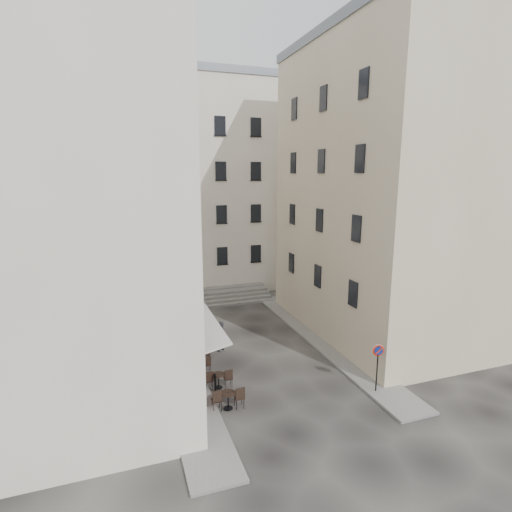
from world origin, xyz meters
name	(u,v)px	position (x,y,z in m)	size (l,w,h in m)	color
ground	(271,372)	(0.00, 0.00, 0.00)	(90.00, 90.00, 0.00)	black
sidewalk_left	(175,352)	(-4.50, 4.00, 0.06)	(2.00, 22.00, 0.12)	slate
sidewalk_right	(320,338)	(4.50, 3.00, 0.06)	(2.00, 18.00, 0.12)	slate
building_left	(37,173)	(-10.50, 3.00, 10.31)	(12.20, 16.20, 20.60)	beige
building_right	(404,189)	(10.50, 3.50, 9.31)	(12.20, 14.20, 18.60)	tan
building_back	(186,185)	(-1.00, 19.00, 9.31)	(18.20, 10.20, 18.60)	beige
cafe_storefront	(185,342)	(-4.32, 1.00, 1.88)	(1.74, 7.30, 3.50)	#480A0C
stone_steps	(215,297)	(0.00, 12.57, 0.40)	(9.00, 3.15, 0.80)	#5D5A58
bollard_near	(215,382)	(-3.25, -1.00, 0.53)	(0.12, 0.12, 0.98)	black
bollard_mid	(201,352)	(-3.25, 2.50, 0.53)	(0.12, 0.12, 0.98)	black
bollard_far	(190,329)	(-3.25, 6.00, 0.53)	(0.12, 0.12, 0.98)	black
no_parking_sign	(378,359)	(3.96, -3.59, 1.75)	(0.55, 0.19, 2.46)	black
bistro_table_a	(228,399)	(-3.04, -2.54, 0.51)	(1.43, 0.67, 1.01)	black
bistro_table_b	(218,379)	(-3.02, -0.68, 0.48)	(1.34, 0.63, 0.94)	black
bistro_table_c	(199,365)	(-3.60, 1.16, 0.43)	(1.20, 0.56, 0.84)	black
bistro_table_d	(200,356)	(-3.34, 2.30, 0.41)	(1.13, 0.53, 0.79)	black
bistro_table_e	(190,344)	(-3.54, 4.06, 0.41)	(1.13, 0.53, 0.79)	black
pedestrian	(220,336)	(-1.88, 3.39, 0.91)	(0.67, 0.44, 1.83)	black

